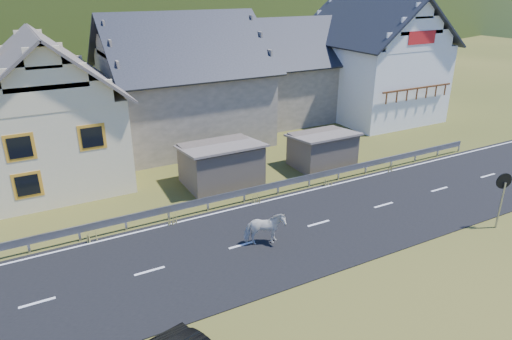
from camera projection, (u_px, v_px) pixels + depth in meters
ground at (318, 224)px, 21.20m from camera, size 160.00×160.00×0.00m
road at (319, 224)px, 21.19m from camera, size 60.00×7.00×0.04m
lane_markings at (319, 223)px, 21.18m from camera, size 60.00×6.60×0.01m
guardrail at (278, 185)px, 23.99m from camera, size 28.10×0.09×0.75m
shed_left at (221, 165)px, 25.20m from camera, size 4.30×3.30×2.40m
shed_right at (322, 150)px, 27.69m from camera, size 3.80×2.90×2.20m
house_cream at (44, 102)px, 24.93m from camera, size 7.80×9.80×8.30m
house_stone_a at (182, 74)px, 31.22m from camera, size 10.80×9.80×8.90m
house_stone_b at (290, 64)px, 37.39m from camera, size 9.80×8.80×8.10m
house_white at (372, 54)px, 37.27m from camera, size 8.80×10.80×9.70m
mountain at (56, 68)px, 177.60m from camera, size 440.00×280.00×260.00m
horse at (265, 229)px, 19.24m from camera, size 1.23×1.86×1.45m
traffic_mirror at (503, 188)px, 20.24m from camera, size 0.72×0.30×2.67m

